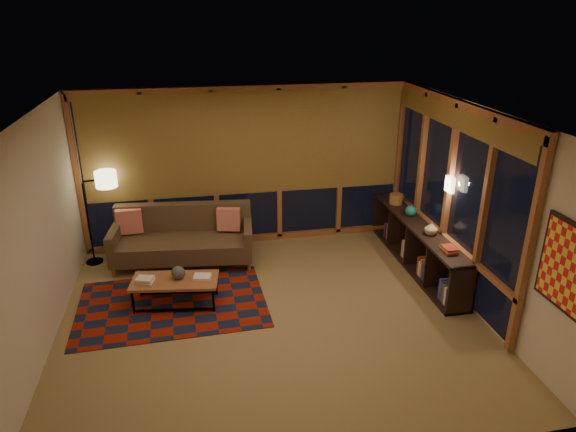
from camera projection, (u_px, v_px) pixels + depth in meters
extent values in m
cube|color=#A3874B|center=(271.00, 316.00, 6.89)|extent=(5.50, 5.00, 0.01)
cube|color=beige|center=(268.00, 116.00, 5.86)|extent=(5.50, 5.00, 0.01)
cube|color=beige|center=(247.00, 166.00, 8.64)|extent=(5.50, 0.01, 2.70)
cube|color=beige|center=(319.00, 345.00, 4.11)|extent=(5.50, 0.01, 2.70)
cube|color=beige|center=(34.00, 242.00, 5.89)|extent=(0.01, 5.00, 2.70)
cube|color=beige|center=(473.00, 209.00, 6.85)|extent=(0.01, 5.00, 2.70)
cube|color=maroon|center=(173.00, 304.00, 7.16)|extent=(2.62, 1.79, 0.01)
sphere|color=black|center=(178.00, 272.00, 7.02)|extent=(0.20, 0.20, 0.19)
cylinder|color=#9C6A38|center=(396.00, 199.00, 8.73)|extent=(0.26, 0.26, 0.17)
sphere|color=#1A7B7D|center=(411.00, 211.00, 8.21)|extent=(0.23, 0.23, 0.18)
imported|color=tan|center=(431.00, 228.00, 7.55)|extent=(0.25, 0.25, 0.20)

